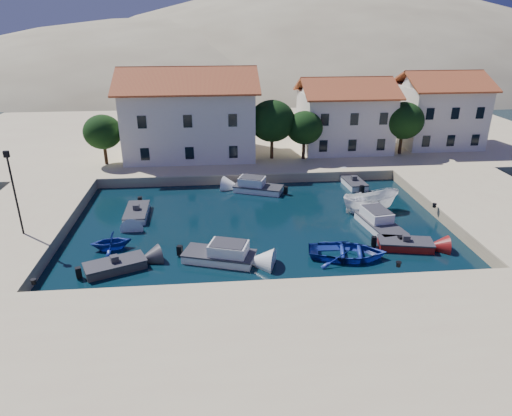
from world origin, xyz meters
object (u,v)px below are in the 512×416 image
at_px(rowboat_south, 347,257).
at_px(cabin_cruiser_east, 380,224).
at_px(lamppost, 13,185).
at_px(cabin_cruiser_south, 219,254).
at_px(building_mid, 344,113).
at_px(building_right, 439,108).
at_px(building_left, 189,111).
at_px(boat_east, 369,211).

xyz_separation_m(rowboat_south, cabin_cruiser_east, (3.87, 4.28, 0.48)).
relative_size(lamppost, cabin_cruiser_south, 1.17).
bearing_deg(cabin_cruiser_east, lamppost, 81.74).
bearing_deg(building_mid, building_right, 4.76).
bearing_deg(building_left, cabin_cruiser_east, -51.66).
relative_size(lamppost, cabin_cruiser_east, 1.15).
bearing_deg(building_left, building_mid, 3.18).
bearing_deg(lamppost, rowboat_south, -9.65).
distance_m(building_mid, boat_east, 17.83).
height_order(building_left, boat_east, building_left).
distance_m(building_left, lamppost, 23.10).
height_order(building_mid, building_right, building_right).
distance_m(building_right, cabin_cruiser_east, 26.51).
bearing_deg(cabin_cruiser_south, rowboat_south, 15.72).
distance_m(building_right, boat_east, 23.43).
xyz_separation_m(cabin_cruiser_south, cabin_cruiser_east, (12.84, 3.92, -0.00)).
height_order(building_left, rowboat_south, building_left).
xyz_separation_m(building_mid, boat_east, (-2.05, -16.93, -5.22)).
distance_m(building_left, boat_east, 23.31).
height_order(cabin_cruiser_east, boat_east, cabin_cruiser_east).
bearing_deg(boat_east, cabin_cruiser_east, 165.72).
xyz_separation_m(building_left, building_mid, (18.00, 1.00, -0.71)).
distance_m(building_right, rowboat_south, 32.23).
distance_m(building_mid, rowboat_south, 26.25).
height_order(cabin_cruiser_south, rowboat_south, cabin_cruiser_south).
bearing_deg(boat_east, building_left, 36.91).
xyz_separation_m(lamppost, rowboat_south, (23.18, -3.94, -4.75)).
distance_m(lamppost, cabin_cruiser_east, 27.38).
xyz_separation_m(building_mid, cabin_cruiser_south, (-15.30, -24.58, -4.75)).
bearing_deg(building_left, rowboat_south, -64.00).
distance_m(building_left, building_right, 30.07).
xyz_separation_m(building_right, lamppost, (-41.50, -22.00, -0.72)).
bearing_deg(rowboat_south, lamppost, 91.34).
bearing_deg(rowboat_south, boat_east, -17.07).
bearing_deg(lamppost, cabin_cruiser_south, -14.13).
height_order(lamppost, rowboat_south, lamppost).
bearing_deg(building_right, lamppost, -152.07).
bearing_deg(building_mid, building_left, -176.82).
relative_size(building_mid, cabin_cruiser_east, 1.94).
xyz_separation_m(building_left, lamppost, (-11.50, -20.00, -1.18)).
bearing_deg(rowboat_south, cabin_cruiser_south, 98.67).
relative_size(building_right, rowboat_south, 1.75).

